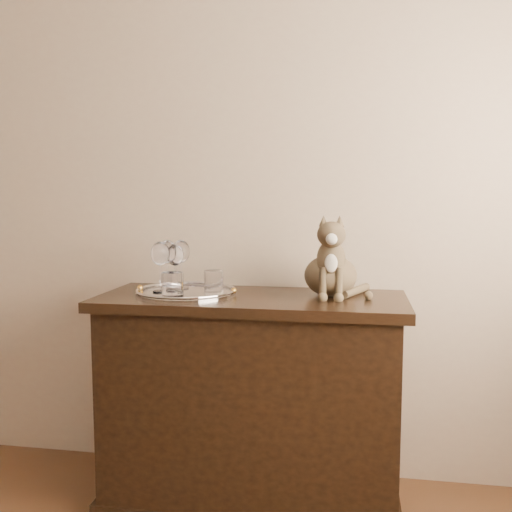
{
  "coord_description": "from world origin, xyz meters",
  "views": [
    {
      "loc": [
        1.0,
        -0.23,
        1.24
      ],
      "look_at": [
        0.62,
        1.95,
        1.01
      ],
      "focal_mm": 40.0,
      "sensor_mm": 36.0,
      "label": 1
    }
  ],
  "objects_px": {
    "tumbler_c": "(214,281)",
    "sideboard": "(251,401)",
    "tumbler_b": "(173,284)",
    "cat": "(331,255)",
    "wine_glass_a": "(167,265)",
    "wine_glass_c": "(160,267)",
    "wine_glass_b": "(181,264)",
    "tray": "(186,293)",
    "wine_glass_d": "(175,267)"
  },
  "relations": [
    {
      "from": "tumbler_c",
      "to": "sideboard",
      "type": "bearing_deg",
      "value": -9.22
    },
    {
      "from": "tumbler_b",
      "to": "tumbler_c",
      "type": "distance_m",
      "value": 0.18
    },
    {
      "from": "tumbler_c",
      "to": "cat",
      "type": "bearing_deg",
      "value": 5.21
    },
    {
      "from": "wine_glass_a",
      "to": "wine_glass_c",
      "type": "xyz_separation_m",
      "value": [
        -0.0,
        -0.07,
        -0.0
      ]
    },
    {
      "from": "sideboard",
      "to": "wine_glass_c",
      "type": "bearing_deg",
      "value": -177.83
    },
    {
      "from": "wine_glass_b",
      "to": "wine_glass_a",
      "type": "bearing_deg",
      "value": -145.44
    },
    {
      "from": "tumbler_b",
      "to": "sideboard",
      "type": "bearing_deg",
      "value": 19.69
    },
    {
      "from": "wine_glass_b",
      "to": "sideboard",
      "type": "bearing_deg",
      "value": -16.23
    },
    {
      "from": "sideboard",
      "to": "tumbler_b",
      "type": "bearing_deg",
      "value": -160.31
    },
    {
      "from": "tray",
      "to": "tumbler_c",
      "type": "distance_m",
      "value": 0.12
    },
    {
      "from": "sideboard",
      "to": "cat",
      "type": "height_order",
      "value": "cat"
    },
    {
      "from": "tray",
      "to": "tumbler_b",
      "type": "bearing_deg",
      "value": -99.31
    },
    {
      "from": "tumbler_b",
      "to": "tumbler_c",
      "type": "relative_size",
      "value": 1.07
    },
    {
      "from": "sideboard",
      "to": "tumbler_b",
      "type": "height_order",
      "value": "tumbler_b"
    },
    {
      "from": "wine_glass_b",
      "to": "tray",
      "type": "bearing_deg",
      "value": -60.14
    },
    {
      "from": "wine_glass_d",
      "to": "tumbler_b",
      "type": "xyz_separation_m",
      "value": [
        0.04,
        -0.15,
        -0.05
      ]
    },
    {
      "from": "tray",
      "to": "wine_glass_a",
      "type": "distance_m",
      "value": 0.15
    },
    {
      "from": "tray",
      "to": "tumbler_c",
      "type": "xyz_separation_m",
      "value": [
        0.11,
        0.01,
        0.05
      ]
    },
    {
      "from": "tray",
      "to": "cat",
      "type": "relative_size",
      "value": 1.25
    },
    {
      "from": "sideboard",
      "to": "wine_glass_d",
      "type": "bearing_deg",
      "value": 171.51
    },
    {
      "from": "cat",
      "to": "wine_glass_a",
      "type": "bearing_deg",
      "value": 177.81
    },
    {
      "from": "sideboard",
      "to": "wine_glass_c",
      "type": "xyz_separation_m",
      "value": [
        -0.37,
        -0.01,
        0.53
      ]
    },
    {
      "from": "sideboard",
      "to": "wine_glass_d",
      "type": "xyz_separation_m",
      "value": [
        -0.32,
        0.05,
        0.53
      ]
    },
    {
      "from": "tumbler_c",
      "to": "wine_glass_c",
      "type": "bearing_deg",
      "value": -169.24
    },
    {
      "from": "tray",
      "to": "cat",
      "type": "height_order",
      "value": "cat"
    },
    {
      "from": "sideboard",
      "to": "wine_glass_b",
      "type": "xyz_separation_m",
      "value": [
        -0.31,
        0.09,
        0.53
      ]
    },
    {
      "from": "cat",
      "to": "wine_glass_b",
      "type": "bearing_deg",
      "value": 174.8
    },
    {
      "from": "cat",
      "to": "wine_glass_d",
      "type": "bearing_deg",
      "value": 178.75
    },
    {
      "from": "wine_glass_a",
      "to": "cat",
      "type": "distance_m",
      "value": 0.67
    },
    {
      "from": "tumbler_c",
      "to": "cat",
      "type": "distance_m",
      "value": 0.48
    },
    {
      "from": "tumbler_c",
      "to": "cat",
      "type": "relative_size",
      "value": 0.27
    },
    {
      "from": "tray",
      "to": "sideboard",
      "type": "bearing_deg",
      "value": -2.36
    },
    {
      "from": "wine_glass_c",
      "to": "tumbler_c",
      "type": "relative_size",
      "value": 2.35
    },
    {
      "from": "wine_glass_d",
      "to": "wine_glass_c",
      "type": "bearing_deg",
      "value": -124.02
    },
    {
      "from": "tray",
      "to": "wine_glass_c",
      "type": "xyz_separation_m",
      "value": [
        -0.1,
        -0.02,
        0.11
      ]
    },
    {
      "from": "wine_glass_c",
      "to": "wine_glass_a",
      "type": "bearing_deg",
      "value": 86.63
    },
    {
      "from": "wine_glass_a",
      "to": "wine_glass_d",
      "type": "xyz_separation_m",
      "value": [
        0.04,
        -0.01,
        -0.01
      ]
    },
    {
      "from": "tray",
      "to": "tumbler_c",
      "type": "bearing_deg",
      "value": 7.59
    },
    {
      "from": "sideboard",
      "to": "tumbler_c",
      "type": "distance_m",
      "value": 0.5
    },
    {
      "from": "tray",
      "to": "tumbler_b",
      "type": "relative_size",
      "value": 4.33
    },
    {
      "from": "wine_glass_a",
      "to": "wine_glass_d",
      "type": "relative_size",
      "value": 1.08
    },
    {
      "from": "wine_glass_d",
      "to": "cat",
      "type": "xyz_separation_m",
      "value": [
        0.63,
        0.02,
        0.06
      ]
    },
    {
      "from": "wine_glass_d",
      "to": "tumbler_b",
      "type": "height_order",
      "value": "wine_glass_d"
    },
    {
      "from": "wine_glass_b",
      "to": "tumbler_c",
      "type": "relative_size",
      "value": 2.34
    },
    {
      "from": "wine_glass_a",
      "to": "wine_glass_b",
      "type": "xyz_separation_m",
      "value": [
        0.05,
        0.03,
        -0.0
      ]
    },
    {
      "from": "tumbler_c",
      "to": "cat",
      "type": "height_order",
      "value": "cat"
    },
    {
      "from": "wine_glass_a",
      "to": "tumbler_b",
      "type": "distance_m",
      "value": 0.19
    },
    {
      "from": "wine_glass_a",
      "to": "sideboard",
      "type": "bearing_deg",
      "value": -9.14
    },
    {
      "from": "cat",
      "to": "sideboard",
      "type": "bearing_deg",
      "value": -170.47
    },
    {
      "from": "wine_glass_a",
      "to": "tumbler_c",
      "type": "xyz_separation_m",
      "value": [
        0.2,
        -0.03,
        -0.06
      ]
    }
  ]
}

